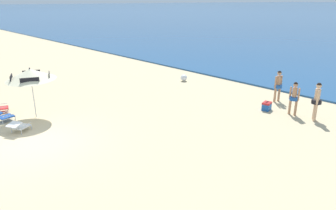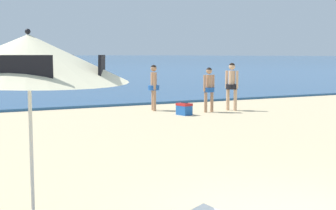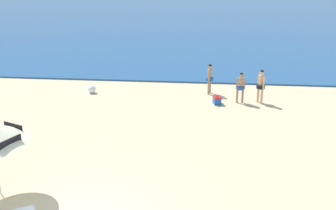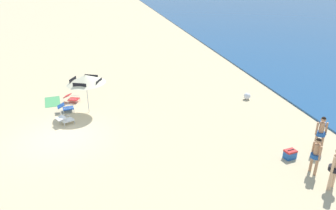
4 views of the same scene
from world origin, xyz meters
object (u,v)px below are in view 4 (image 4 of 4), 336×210
Objects in this scene: beach_umbrella_striped_main at (86,79)px; person_standing_near_shore at (316,153)px; lounge_chair_beside_umbrella at (66,107)px; lounge_chair_facing_sea at (65,119)px; lounge_chair_under_umbrella at (72,98)px; beach_towel at (53,102)px; person_standing_beside at (321,131)px; person_wading_in at (335,165)px; beach_ball at (247,96)px; cooler_box at (290,154)px.

beach_umbrella_striped_main is 1.79× the size of person_standing_near_shore.
lounge_chair_beside_umbrella is at bearing -105.48° from beach_umbrella_striped_main.
beach_umbrella_striped_main is at bearing 138.39° from lounge_chair_facing_sea.
lounge_chair_under_umbrella is 1.27m from beach_towel.
person_standing_beside is at bearing 66.50° from lounge_chair_facing_sea.
beach_umbrella_striped_main is 2.76m from lounge_chair_under_umbrella.
person_wading_in reaches higher than beach_ball.
lounge_chair_under_umbrella is 13.04m from cooler_box.
beach_towel is at bearing -123.74° from person_standing_beside.
lounge_chair_facing_sea is (1.70, 0.13, 0.00)m from lounge_chair_beside_umbrella.
beach_towel is at bearing -132.40° from beach_umbrella_striped_main.
person_standing_beside reaches higher than lounge_chair_beside_umbrella.
lounge_chair_under_umbrella reaches higher than lounge_chair_facing_sea.
person_wading_in is 0.97× the size of beach_towel.
person_wading_in reaches higher than cooler_box.
cooler_box is (5.39, 9.91, -0.08)m from lounge_chair_facing_sea.
beach_ball reaches higher than beach_towel.
lounge_chair_beside_umbrella is 2.03m from beach_towel.
person_standing_near_shore is at bearing 46.21° from lounge_chair_under_umbrella.
person_standing_beside is at bearing 56.26° from beach_towel.
beach_umbrella_striped_main is 3.72m from beach_towel.
person_wading_in is at bearing 48.32° from lounge_chair_beside_umbrella.
lounge_chair_under_umbrella is at bearing -148.80° from beach_umbrella_striped_main.
person_wading_in reaches higher than lounge_chair_under_umbrella.
lounge_chair_beside_umbrella is at bearing 29.69° from beach_towel.
cooler_box is 6.93m from beach_ball.
beach_towel is (-10.00, -11.35, -0.91)m from person_standing_near_shore.
lounge_chair_facing_sea reaches higher than beach_ball.
person_standing_beside is 6.52m from beach_ball.
person_wading_in is (9.26, 10.41, 0.73)m from lounge_chair_beside_umbrella.
lounge_chair_beside_umbrella reaches higher than beach_towel.
person_standing_beside is 0.93× the size of beach_towel.
cooler_box is 1.29× the size of beach_ball.
beach_umbrella_striped_main reaches higher than person_standing_beside.
person_standing_beside is (-1.54, 1.32, 0.05)m from person_standing_near_shore.
beach_umbrella_striped_main is 12.04m from person_standing_near_shore.
person_wading_in is at bearing 45.60° from beach_umbrella_striped_main.
beach_umbrella_striped_main is 1.58× the size of beach_towel.
lounge_chair_beside_umbrella is 2.23× the size of beach_ball.
lounge_chair_facing_sea is at bearing -122.70° from person_standing_near_shore.
beach_towel is (-11.01, -11.40, -1.00)m from person_wading_in.
beach_ball is at bearing 88.72° from lounge_chair_beside_umbrella.
person_standing_near_shore is 1.01m from person_wading_in.
beach_ball is at bearing -175.55° from person_standing_beside.
lounge_chair_beside_umbrella is 1.73× the size of cooler_box.
person_wading_in is 2.35m from cooler_box.
beach_towel is at bearing -131.40° from person_standing_near_shore.
beach_ball is (-8.00, 0.82, -0.70)m from person_standing_near_shore.
beach_umbrella_striped_main is 1.70× the size of person_standing_beside.
lounge_chair_facing_sea is 1.79× the size of cooler_box.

